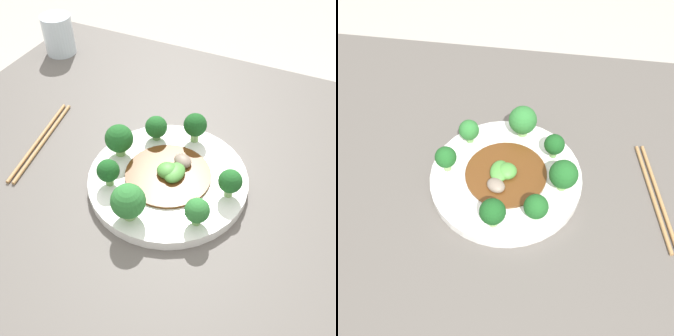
{
  "view_description": "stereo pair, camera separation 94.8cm",
  "coord_description": "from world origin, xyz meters",
  "views": [
    {
      "loc": [
        0.18,
        -0.47,
        1.3
      ],
      "look_at": [
        -0.03,
        -0.02,
        0.8
      ],
      "focal_mm": 42.0,
      "sensor_mm": 36.0,
      "label": 1
    },
    {
      "loc": [
        -0.1,
        0.43,
        1.38
      ],
      "look_at": [
        -0.03,
        -0.02,
        0.8
      ],
      "focal_mm": 42.0,
      "sensor_mm": 36.0,
      "label": 2
    }
  ],
  "objects": [
    {
      "name": "chopsticks",
      "position": [
        -0.31,
        -0.03,
        0.76
      ],
      "size": [
        0.06,
        0.24,
        0.01
      ],
      "color": "#AD7F4C",
      "rests_on": "table"
    },
    {
      "name": "broccoli_northwest",
      "position": [
        -0.09,
        0.06,
        0.81
      ],
      "size": [
        0.04,
        0.04,
        0.05
      ],
      "color": "#70A356",
      "rests_on": "plate"
    },
    {
      "name": "broccoli_southeast",
      "position": [
        0.06,
        -0.1,
        0.81
      ],
      "size": [
        0.04,
        0.04,
        0.05
      ],
      "color": "#70A356",
      "rests_on": "plate"
    },
    {
      "name": "broccoli_southwest",
      "position": [
        -0.11,
        -0.08,
        0.81
      ],
      "size": [
        0.04,
        0.04,
        0.05
      ],
      "color": "#70A356",
      "rests_on": "plate"
    },
    {
      "name": "plate",
      "position": [
        -0.03,
        -0.02,
        0.77
      ],
      "size": [
        0.29,
        0.29,
        0.02
      ],
      "color": "white",
      "rests_on": "table"
    },
    {
      "name": "table",
      "position": [
        0.0,
        0.0,
        0.38
      ],
      "size": [
        1.16,
        0.92,
        0.76
      ],
      "color": "#5B5651",
      "rests_on": "ground_plane"
    },
    {
      "name": "broccoli_north",
      "position": [
        -0.02,
        0.09,
        0.82
      ],
      "size": [
        0.05,
        0.05,
        0.06
      ],
      "color": "#89B76B",
      "rests_on": "plate"
    },
    {
      "name": "broccoli_south",
      "position": [
        -0.04,
        -0.13,
        0.82
      ],
      "size": [
        0.06,
        0.06,
        0.07
      ],
      "color": "#89B76B",
      "rests_on": "plate"
    },
    {
      "name": "stirfry_center",
      "position": [
        -0.02,
        -0.02,
        0.79
      ],
      "size": [
        0.16,
        0.16,
        0.02
      ],
      "color": "#5B3314",
      "rests_on": "plate"
    },
    {
      "name": "broccoli_east",
      "position": [
        0.09,
        -0.02,
        0.81
      ],
      "size": [
        0.04,
        0.04,
        0.06
      ],
      "color": "#89B76B",
      "rests_on": "plate"
    },
    {
      "name": "ground_plane",
      "position": [
        0.0,
        0.0,
        0.0
      ],
      "size": [
        8.0,
        8.0,
        0.0
      ],
      "primitive_type": "plane",
      "color": "#B7B2A8"
    },
    {
      "name": "broccoli_west",
      "position": [
        -0.13,
        -0.01,
        0.82
      ],
      "size": [
        0.05,
        0.05,
        0.07
      ],
      "color": "#7AAD5B",
      "rests_on": "plate"
    }
  ]
}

